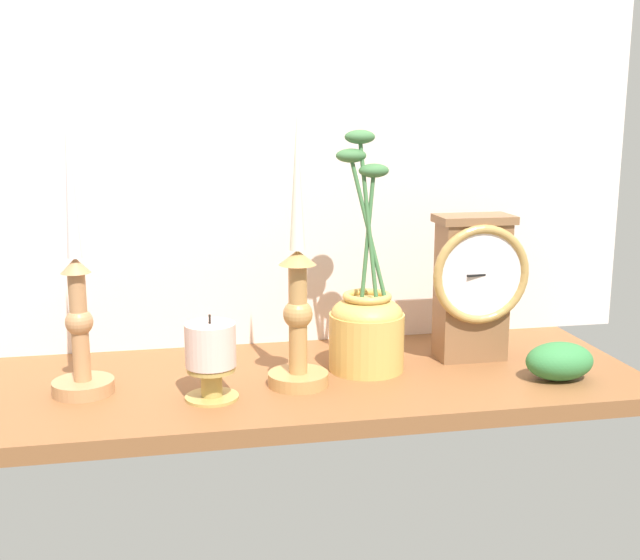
% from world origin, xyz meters
% --- Properties ---
extents(ground_plane, '(1.00, 0.36, 0.02)m').
position_xyz_m(ground_plane, '(0.00, 0.00, -0.01)').
color(ground_plane, brown).
extents(back_wall, '(1.20, 0.02, 0.65)m').
position_xyz_m(back_wall, '(0.00, 0.18, 0.33)').
color(back_wall, silver).
rests_on(back_wall, ground_plane).
extents(mantel_clock, '(0.15, 0.08, 0.22)m').
position_xyz_m(mantel_clock, '(0.28, 0.03, 0.12)').
color(mantel_clock, brown).
rests_on(mantel_clock, ground_plane).
extents(candlestick_tall_left, '(0.08, 0.08, 0.38)m').
position_xyz_m(candlestick_tall_left, '(-0.29, -0.01, 0.11)').
color(candlestick_tall_left, '#B17E51').
rests_on(candlestick_tall_left, ground_plane).
extents(candlestick_tall_center, '(0.08, 0.08, 0.37)m').
position_xyz_m(candlestick_tall_center, '(0.00, -0.04, 0.12)').
color(candlestick_tall_center, '#B5834A').
rests_on(candlestick_tall_center, ground_plane).
extents(brass_vase_jar, '(0.11, 0.11, 0.35)m').
position_xyz_m(brass_vase_jar, '(0.11, 0.01, 0.07)').
color(brass_vase_jar, tan).
rests_on(brass_vase_jar, ground_plane).
extents(pillar_candle_front, '(0.07, 0.07, 0.11)m').
position_xyz_m(pillar_candle_front, '(-0.12, -0.07, 0.06)').
color(pillar_candle_front, tan).
rests_on(pillar_candle_front, ground_plane).
extents(ivy_sprig, '(0.10, 0.07, 0.05)m').
position_xyz_m(ivy_sprig, '(0.37, -0.09, 0.03)').
color(ivy_sprig, '#32773C').
rests_on(ivy_sprig, ground_plane).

